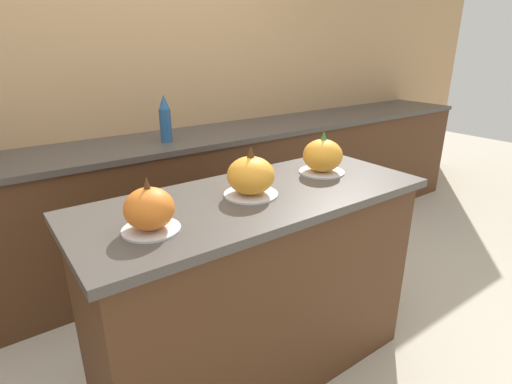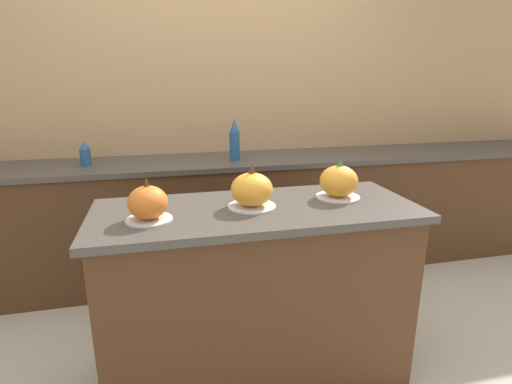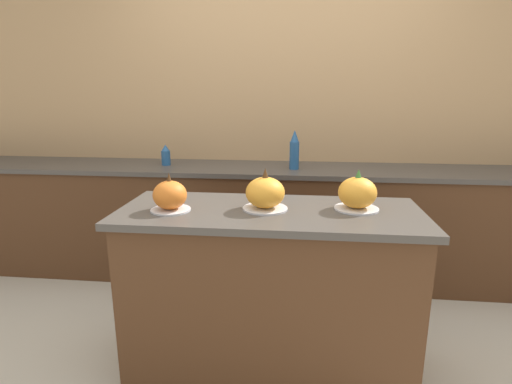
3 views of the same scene
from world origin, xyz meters
The scene contains 8 objects.
ground_plane centered at (0.00, 0.00, 0.00)m, with size 12.00×12.00×0.00m, color #BCB29E.
wall_back centered at (0.00, 1.49, 1.25)m, with size 8.00×0.06×2.50m.
kitchen_island centered at (0.00, 0.00, 0.45)m, with size 1.48×0.60×0.90m.
back_counter centered at (0.00, 1.16, 0.45)m, with size 6.00×0.60×0.90m.
pumpkin_cake_left centered at (-0.48, -0.07, 0.97)m, with size 0.19×0.19×0.19m.
pumpkin_cake_center centered at (-0.02, 0.01, 0.98)m, with size 0.22×0.22×0.20m.
pumpkin_cake_right centered at (0.42, 0.05, 0.98)m, with size 0.21×0.21×0.20m.
bottle_tall centered at (0.10, 1.10, 1.04)m, with size 0.07×0.07×0.29m.
Camera 1 is at (-0.89, -1.23, 1.48)m, focal length 28.00 mm.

